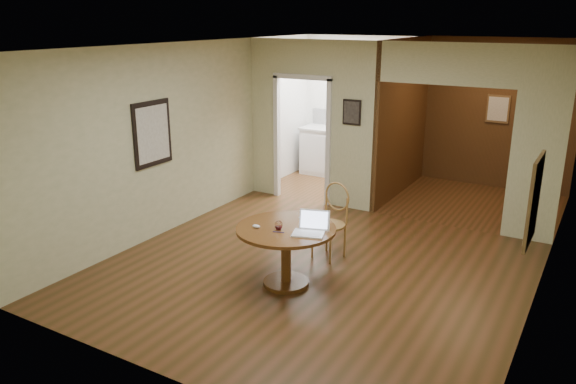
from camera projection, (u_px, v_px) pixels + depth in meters
The scene contains 11 objects.
floor at pixel (310, 273), 6.97m from camera, with size 5.00×5.00×0.00m, color #422D12.
room_shell at pixel (374, 126), 9.36m from camera, with size 5.20×7.50×5.00m.
dining_table at pixel (286, 242), 6.51m from camera, with size 1.16×1.16×0.72m.
chair at pixel (332, 216), 7.29m from camera, with size 0.50×0.50×1.00m.
open_laptop at pixel (311, 227), 6.28m from camera, with size 0.40×0.40×0.24m.
closed_laptop at pixel (310, 220), 6.66m from camera, with size 0.29×0.19×0.02m, color #A9A9AD.
mouse at pixel (256, 226), 6.43m from camera, with size 0.10×0.05×0.04m, color white.
wine_glass at pixel (279, 225), 6.37m from camera, with size 0.09×0.09×0.10m, color white, non-canonical shape.
pen at pixel (279, 232), 6.30m from camera, with size 0.01×0.01×0.13m, color navy.
kitchen_cabinet at pixel (351, 154), 10.93m from camera, with size 2.06×0.60×0.94m.
grocery_bag at pixel (379, 126), 10.49m from camera, with size 0.27×0.23×0.27m, color beige.
Camera 1 is at (2.97, -5.61, 3.05)m, focal length 35.00 mm.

